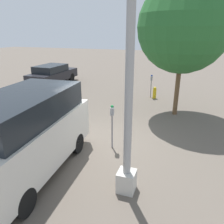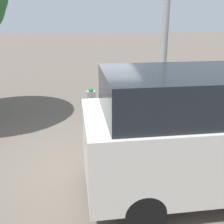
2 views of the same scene
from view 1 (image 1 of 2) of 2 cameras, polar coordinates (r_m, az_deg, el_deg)
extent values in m
plane|color=#60564C|center=(8.11, -1.68, -7.67)|extent=(80.00, 80.00, 0.00)
cylinder|color=gray|center=(7.44, 0.04, -5.11)|extent=(0.05, 0.05, 1.22)
cube|color=gray|center=(7.15, 0.04, 0.26)|extent=(0.22, 0.15, 0.26)
sphere|color=#14662D|center=(7.10, 0.04, 1.41)|extent=(0.11, 0.11, 0.11)
cylinder|color=gray|center=(13.48, 10.11, 5.96)|extent=(0.05, 0.05, 1.04)
cube|color=gray|center=(13.33, 10.29, 8.67)|extent=(0.22, 0.15, 0.26)
sphere|color=navy|center=(13.30, 10.33, 9.31)|extent=(0.11, 0.11, 0.11)
cube|color=beige|center=(5.77, 3.79, -17.56)|extent=(0.44, 0.44, 0.55)
cylinder|color=#9E9E9E|center=(4.59, 4.66, 12.84)|extent=(0.18, 0.18, 5.34)
cube|color=beige|center=(6.51, -21.89, -7.24)|extent=(4.57, 2.27, 1.27)
cube|color=black|center=(6.22, -22.46, 1.29)|extent=(3.67, 2.05, 0.70)
cylinder|color=black|center=(5.48, -22.15, -21.00)|extent=(0.67, 0.28, 0.65)
cylinder|color=black|center=(7.40, -9.26, -8.01)|extent=(0.67, 0.28, 0.65)
cylinder|color=black|center=(8.25, -20.56, -6.01)|extent=(0.67, 0.28, 0.65)
cube|color=black|center=(17.31, -15.13, 9.17)|extent=(4.35, 1.90, 0.64)
cube|color=black|center=(17.04, -15.73, 10.88)|extent=(2.42, 1.69, 0.49)
cube|color=orange|center=(19.35, -12.85, 9.98)|extent=(0.08, 0.12, 0.20)
cylinder|color=black|center=(18.87, -14.61, 9.12)|extent=(0.65, 0.23, 0.64)
cylinder|color=black|center=(18.03, -10.56, 8.92)|extent=(0.65, 0.23, 0.64)
cylinder|color=black|center=(16.82, -19.81, 7.24)|extent=(0.65, 0.23, 0.64)
cylinder|color=black|center=(15.88, -15.54, 6.97)|extent=(0.65, 0.23, 0.64)
cylinder|color=brown|center=(10.73, 16.66, 5.99)|extent=(0.21, 0.21, 2.60)
sphere|color=#28662D|center=(10.43, 18.23, 20.40)|extent=(3.96, 3.96, 3.96)
cylinder|color=gold|center=(13.38, 11.03, 4.71)|extent=(0.20, 0.20, 0.55)
sphere|color=gold|center=(13.29, 11.13, 6.07)|extent=(0.18, 0.18, 0.18)
camera|label=2|loc=(10.62, -35.12, 13.70)|focal=45.00mm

